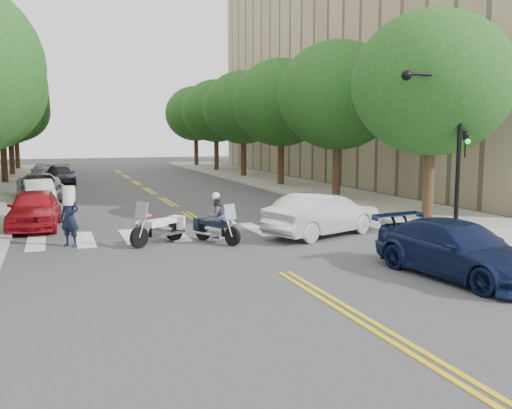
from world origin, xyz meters
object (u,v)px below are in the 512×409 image
motorcycle_police (215,220)px  convertible (323,214)px  sedan_blue (458,250)px  officer_standing (70,218)px  motorcycle_parked (162,228)px

motorcycle_police → convertible: bearing=152.9°
convertible → sedan_blue: 6.41m
officer_standing → convertible: officer_standing is taller
motorcycle_police → officer_standing: (-4.54, 0.93, 0.18)m
motorcycle_parked → sedan_blue: 9.32m
motorcycle_parked → officer_standing: 2.92m
motorcycle_police → sedan_blue: bearing=98.9°
officer_standing → sedan_blue: bearing=0.5°
motorcycle_parked → motorcycle_police: bearing=-141.2°
motorcycle_parked → sedan_blue: (6.23, -6.93, 0.19)m
motorcycle_parked → convertible: (5.59, -0.55, 0.25)m
motorcycle_parked → convertible: 5.62m
motorcycle_police → convertible: size_ratio=0.42×
motorcycle_police → motorcycle_parked: (-1.68, 0.50, -0.24)m
officer_standing → convertible: (8.44, -0.97, -0.18)m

